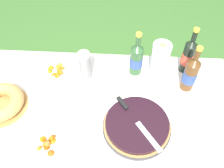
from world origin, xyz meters
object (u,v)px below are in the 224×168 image
bundt_cake (1,102)px  snack_plate_left (57,72)px  cider_bottle_green (136,59)px  paper_towel_roll (160,60)px  berry_tart (137,125)px  serving_knife (134,118)px  cup_stack (85,66)px  cider_bottle_amber (191,74)px  juice_bottle_red (188,55)px  snack_plate_near (46,145)px

bundt_cake → snack_plate_left: bearing=45.3°
cider_bottle_green → paper_towel_roll: bearing=-1.5°
berry_tart → serving_knife: 0.05m
cup_stack → cider_bottle_amber: (0.61, -0.05, 0.02)m
snack_plate_left → cider_bottle_amber: bearing=-4.3°
bundt_cake → cider_bottle_amber: cider_bottle_amber is taller
berry_tart → snack_plate_left: size_ratio=1.71×
bundt_cake → serving_knife: bearing=-5.6°
cider_bottle_amber → juice_bottle_red: (0.01, 0.15, 0.00)m
serving_knife → cider_bottle_green: 0.39m
serving_knife → paper_towel_roll: 0.41m
berry_tart → cider_bottle_green: cider_bottle_green is taller
juice_bottle_red → paper_towel_roll: 0.18m
bundt_cake → cider_bottle_green: 0.82m
bundt_cake → cider_bottle_amber: 1.08m
snack_plate_left → serving_knife: bearing=-34.7°
serving_knife → bundt_cake: bundt_cake is taller
serving_knife → snack_plate_left: 0.59m
cider_bottle_green → cider_bottle_amber: cider_bottle_amber is taller
cup_stack → cider_bottle_amber: bearing=-4.4°
juice_bottle_red → cider_bottle_green: bearing=-173.3°
bundt_cake → juice_bottle_red: size_ratio=0.89×
bundt_cake → snack_plate_left: bundt_cake is taller
berry_tart → bundt_cake: size_ratio=1.27×
cider_bottle_green → paper_towel_roll: size_ratio=1.30×
snack_plate_left → paper_towel_roll: paper_towel_roll is taller
bundt_cake → juice_bottle_red: juice_bottle_red is taller
bundt_cake → cup_stack: bearing=29.1°
cup_stack → paper_towel_roll: paper_towel_roll is taller
cup_stack → paper_towel_roll: (0.45, 0.06, 0.02)m
serving_knife → paper_towel_roll: size_ratio=1.35×
serving_knife → cider_bottle_green: cider_bottle_green is taller
berry_tart → cider_bottle_green: (-0.01, 0.41, 0.09)m
cup_stack → cider_bottle_green: size_ratio=0.65×
serving_knife → snack_plate_near: size_ratio=1.35×
serving_knife → paper_towel_roll: paper_towel_roll is taller
cider_bottle_amber → paper_towel_roll: (-0.17, 0.11, -0.00)m
cup_stack → snack_plate_near: bearing=-107.3°
bundt_cake → cider_bottle_green: size_ratio=0.93×
cup_stack → snack_plate_near: cup_stack is taller
cup_stack → paper_towel_roll: 0.45m
bundt_cake → cup_stack: 0.52m
juice_bottle_red → snack_plate_near: 0.97m
berry_tart → paper_towel_roll: 0.44m
serving_knife → paper_towel_roll: bearing=122.9°
cider_bottle_amber → snack_plate_near: 0.88m
cider_bottle_green → juice_bottle_red: bearing=6.7°
cider_bottle_green → snack_plate_left: cider_bottle_green is taller
serving_knife → snack_plate_left: size_ratio=1.49×
bundt_cake → cider_bottle_green: (0.76, 0.31, 0.07)m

